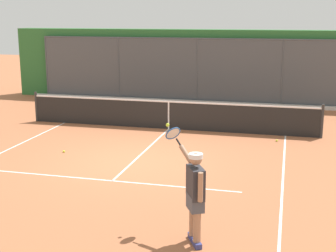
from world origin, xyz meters
TOP-DOWN VIEW (x-y plane):
  - ground_plane at (0.00, 0.00)m, footprint 60.00×60.00m
  - court_line_markings at (0.00, 1.79)m, footprint 7.71×9.73m
  - fence_backdrop at (0.00, -9.41)m, footprint 17.21×1.37m
  - tennis_net at (0.00, -3.80)m, footprint 9.91×0.09m
  - tennis_player at (-2.43, 4.09)m, footprint 0.90×1.10m
  - tennis_ball_near_baseline at (2.14, -0.33)m, footprint 0.07×0.07m
  - tennis_ball_near_net at (-3.58, -3.02)m, footprint 0.07×0.07m

SIDE VIEW (x-z plane):
  - ground_plane at x=0.00m, z-range 0.00..0.00m
  - court_line_markings at x=0.00m, z-range 0.00..0.01m
  - tennis_ball_near_baseline at x=2.14m, z-range 0.00..0.07m
  - tennis_ball_near_net at x=-3.58m, z-range 0.00..0.07m
  - tennis_net at x=0.00m, z-range -0.04..1.03m
  - tennis_player at x=-2.43m, z-range -0.02..1.85m
  - fence_backdrop at x=0.00m, z-range -0.01..3.12m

